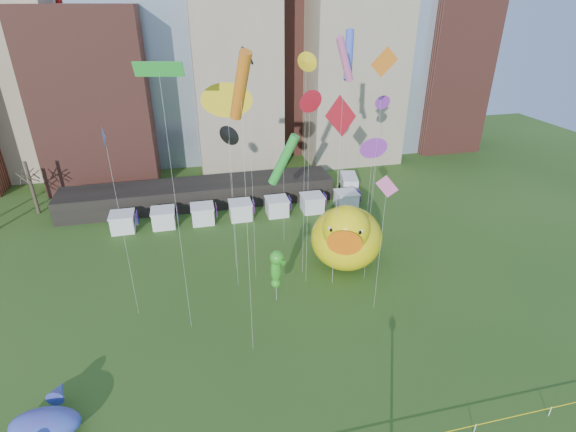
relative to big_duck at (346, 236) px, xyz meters
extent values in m
cube|color=gray|center=(-40.62, 40.23, 17.24)|extent=(14.00, 12.00, 42.00)
cube|color=brown|center=(-28.62, 34.23, 9.24)|extent=(16.00, 14.00, 26.00)
cube|color=gray|center=(-6.62, 38.23, 13.24)|extent=(14.00, 14.00, 34.00)
cube|color=gray|center=(13.38, 36.23, 11.24)|extent=(16.00, 14.00, 30.00)
cube|color=#8C9EB2|center=(23.38, 40.23, 20.24)|extent=(14.00, 12.00, 48.00)
cube|color=brown|center=(33.38, 38.23, 14.24)|extent=(12.00, 12.00, 36.00)
cube|color=black|center=(-14.62, 20.23, -2.16)|extent=(38.00, 6.00, 3.20)
cube|color=white|center=(-24.62, 14.23, -2.66)|extent=(2.80, 2.80, 2.20)
cube|color=red|center=(-22.82, 14.23, -2.16)|extent=(0.08, 1.40, 1.60)
cube|color=white|center=(-19.62, 14.23, -2.66)|extent=(2.80, 2.80, 2.20)
cube|color=red|center=(-17.82, 14.23, -2.16)|extent=(0.08, 1.40, 1.60)
cube|color=white|center=(-14.62, 14.23, -2.66)|extent=(2.80, 2.80, 2.20)
cube|color=red|center=(-12.82, 14.23, -2.16)|extent=(0.08, 1.40, 1.60)
cube|color=white|center=(-9.62, 14.23, -2.66)|extent=(2.80, 2.80, 2.20)
cube|color=red|center=(-7.82, 14.23, -2.16)|extent=(0.08, 1.40, 1.60)
cube|color=white|center=(-4.62, 14.23, -2.66)|extent=(2.80, 2.80, 2.20)
cube|color=red|center=(-2.82, 14.23, -2.16)|extent=(0.08, 1.40, 1.60)
cube|color=white|center=(0.38, 14.23, -2.66)|extent=(2.80, 2.80, 2.20)
cube|color=red|center=(2.18, 14.23, -2.16)|extent=(0.08, 1.40, 1.60)
cube|color=white|center=(5.38, 14.23, -2.66)|extent=(2.80, 2.80, 2.20)
cube|color=red|center=(7.18, 14.23, -2.16)|extent=(0.08, 1.40, 1.60)
cylinder|color=#382B21|center=(-36.62, 22.23, -0.01)|extent=(0.44, 0.44, 7.50)
cylinder|color=white|center=(1.38, -21.77, -3.31)|extent=(0.06, 0.06, 0.90)
cylinder|color=white|center=(7.38, -21.77, -3.31)|extent=(0.06, 0.06, 0.90)
ellipsoid|color=yellow|center=(0.25, 0.57, -0.56)|extent=(10.77, 11.47, 6.42)
ellipsoid|color=yellow|center=(1.67, 3.82, -0.73)|extent=(2.61, 2.37, 2.60)
sphere|color=yellow|center=(-0.90, -2.06, 2.02)|extent=(6.35, 6.35, 4.82)
cone|color=orange|center=(-1.72, -3.93, 1.86)|extent=(3.30, 3.05, 2.65)
sphere|color=white|center=(-2.65, -2.74, 2.67)|extent=(0.87, 0.87, 0.87)
sphere|color=white|center=(-0.22, -3.80, 2.67)|extent=(0.87, 0.87, 0.87)
sphere|color=black|center=(-2.81, -3.11, 2.67)|extent=(0.43, 0.43, 0.43)
sphere|color=black|center=(-0.38, -4.18, 2.67)|extent=(0.43, 0.43, 0.43)
ellipsoid|color=white|center=(3.23, 4.08, -2.42)|extent=(4.06, 4.47, 2.68)
ellipsoid|color=white|center=(3.58, 5.52, -2.49)|extent=(1.03, 0.88, 1.09)
sphere|color=white|center=(2.95, 2.92, -1.34)|extent=(2.44, 2.44, 2.02)
cone|color=orange|center=(2.75, 2.08, -1.41)|extent=(1.29, 1.14, 1.11)
sphere|color=white|center=(2.28, 2.51, -1.07)|extent=(0.36, 0.36, 0.36)
sphere|color=white|center=(3.36, 2.25, -1.07)|extent=(0.36, 0.36, 0.36)
sphere|color=black|center=(2.24, 2.34, -1.07)|extent=(0.18, 0.18, 0.18)
sphere|color=black|center=(3.32, 2.08, -1.07)|extent=(0.18, 0.18, 0.18)
cylinder|color=silver|center=(-8.64, -4.38, -1.99)|extent=(0.03, 0.03, 3.55)
ellipsoid|color=green|center=(-8.64, -4.38, -0.21)|extent=(1.31, 1.22, 2.66)
sphere|color=green|center=(-8.64, -4.53, 1.21)|extent=(1.80, 1.80, 1.36)
cone|color=green|center=(-8.64, -5.14, 1.14)|extent=(0.79, 0.97, 0.47)
sphere|color=green|center=(-8.64, -4.33, -1.74)|extent=(0.95, 0.95, 0.95)
cylinder|color=silver|center=(1.88, -0.61, -2.12)|extent=(0.03, 0.03, 3.29)
ellipsoid|color=#6E47D5|center=(1.88, -0.61, -0.47)|extent=(1.04, 0.95, 2.16)
sphere|color=#6E47D5|center=(1.88, -0.76, 0.68)|extent=(1.42, 1.42, 1.10)
cone|color=#6E47D5|center=(1.88, -1.26, 0.63)|extent=(0.61, 0.78, 0.39)
sphere|color=#6E47D5|center=(1.88, -0.56, -1.72)|extent=(0.77, 0.77, 0.77)
ellipsoid|color=#4E3898|center=(-26.77, -15.12, -2.86)|extent=(5.04, 3.21, 1.82)
cone|color=#4E3898|center=(-26.39, -12.60, -2.58)|extent=(1.47, 1.62, 1.27)
cube|color=white|center=(7.69, 19.41, -2.31)|extent=(3.27, 5.07, 2.34)
cube|color=#595960|center=(7.00, 16.50, -2.78)|extent=(2.48, 2.14, 1.50)
cylinder|color=black|center=(6.17, 18.05, -3.34)|extent=(0.42, 0.87, 0.84)
cylinder|color=black|center=(8.44, 17.50, -3.34)|extent=(0.42, 0.87, 0.84)
cylinder|color=black|center=(6.90, 21.14, -3.34)|extent=(0.42, 0.87, 0.84)
cylinder|color=black|center=(9.18, 20.60, -3.34)|extent=(0.42, 0.87, 0.84)
cylinder|color=silver|center=(-4.98, -1.95, 5.56)|extent=(0.02, 0.02, 18.64)
cone|color=red|center=(-4.98, -1.95, 14.88)|extent=(1.73, 1.23, 1.90)
cylinder|color=silver|center=(-2.35, -2.85, 7.27)|extent=(0.02, 0.02, 22.07)
cylinder|color=pink|center=(-2.35, -2.85, 18.31)|extent=(2.19, 1.65, 3.70)
cylinder|color=silver|center=(-11.74, 2.32, 3.67)|extent=(0.02, 0.02, 14.87)
cone|color=black|center=(-11.74, 2.32, 11.11)|extent=(1.26, 1.60, 1.82)
cylinder|color=silver|center=(-5.29, 6.97, 1.42)|extent=(0.02, 0.02, 10.37)
cylinder|color=green|center=(-5.29, 6.97, 6.61)|extent=(3.74, 2.53, 6.20)
cylinder|color=silver|center=(-4.86, -0.12, 7.04)|extent=(0.02, 0.02, 21.62)
cone|color=yellow|center=(-4.86, -0.12, 17.85)|extent=(0.93, 1.58, 1.66)
cylinder|color=silver|center=(-0.08, 2.27, 7.14)|extent=(0.02, 0.02, 21.82)
cylinder|color=blue|center=(-0.08, 2.27, 18.05)|extent=(1.65, 2.75, 4.51)
cylinder|color=silver|center=(1.20, -2.80, 7.12)|extent=(0.02, 0.02, 21.76)
cube|color=orange|center=(1.20, -2.80, 17.99)|extent=(2.47, 0.07, 2.47)
cylinder|color=silver|center=(4.47, 4.96, 2.08)|extent=(0.02, 0.02, 11.69)
cone|color=purple|center=(4.47, 4.96, 7.92)|extent=(2.36, 0.54, 2.34)
cylinder|color=silver|center=(-2.31, -2.60, 4.91)|extent=(0.02, 0.02, 17.36)
cube|color=red|center=(-2.31, -2.60, 13.59)|extent=(3.45, 1.52, 3.74)
cylinder|color=silver|center=(0.17, -7.69, 2.52)|extent=(0.02, 0.02, 12.57)
cube|color=pink|center=(0.17, -7.69, 8.80)|extent=(1.56, 1.21, 1.95)
cylinder|color=silver|center=(-9.97, -0.17, 7.38)|extent=(0.02, 0.02, 22.30)
cube|color=black|center=(-9.97, -0.17, 18.53)|extent=(0.50, 3.59, 1.10)
cylinder|color=silver|center=(-16.92, -6.36, 7.35)|extent=(0.02, 0.02, 22.22)
cube|color=green|center=(-16.92, -6.36, 18.46)|extent=(3.38, 1.22, 1.03)
cylinder|color=silver|center=(-11.95, -0.93, 5.68)|extent=(0.02, 0.02, 18.88)
cone|color=yellow|center=(-11.95, -0.93, 15.12)|extent=(2.93, 0.90, 2.92)
cylinder|color=silver|center=(-21.68, -3.38, 4.76)|extent=(0.02, 0.02, 17.04)
cone|color=blue|center=(-21.68, -3.38, 13.28)|extent=(0.49, 1.67, 1.66)
cylinder|color=silver|center=(-11.94, -10.35, 7.02)|extent=(0.02, 0.02, 21.57)
cylinder|color=orange|center=(-11.94, -10.35, 17.80)|extent=(1.56, 2.79, 4.57)
cylinder|color=silver|center=(7.82, 10.84, 3.92)|extent=(0.02, 0.02, 15.36)
cone|color=purple|center=(7.82, 10.84, 11.60)|extent=(1.61, 0.69, 1.62)
camera|label=1|loc=(-15.45, -38.05, 22.58)|focal=27.00mm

